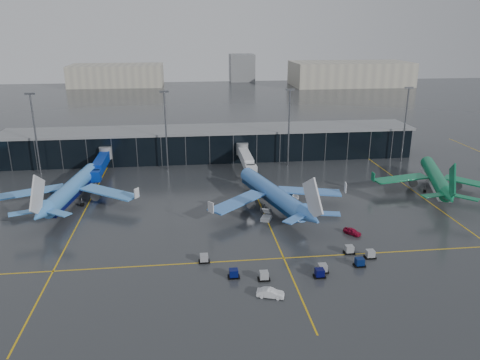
{
  "coord_description": "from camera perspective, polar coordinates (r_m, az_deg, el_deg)",
  "views": [
    {
      "loc": [
        -8.78,
        -98.1,
        44.76
      ],
      "look_at": [
        5.0,
        18.0,
        6.0
      ],
      "focal_mm": 35.0,
      "sensor_mm": 36.0,
      "label": 1
    }
  ],
  "objects": [
    {
      "name": "service_van_white",
      "position": [
        83.24,
        3.73,
        -13.59
      ],
      "size": [
        5.05,
        3.0,
        1.57
      ],
      "primitive_type": "imported",
      "rotation": [
        0.0,
        0.0,
        1.27
      ],
      "color": "silver",
      "rests_on": "ground"
    },
    {
      "name": "distant_hangars",
      "position": [
        374.56,
        2.34,
        12.82
      ],
      "size": [
        260.0,
        71.0,
        22.0
      ],
      "color": "#B2AD99",
      "rests_on": "ground"
    },
    {
      "name": "airliner_aer_lingus",
      "position": [
        142.07,
        22.87,
        1.19
      ],
      "size": [
        47.94,
        51.1,
        12.77
      ],
      "primitive_type": null,
      "rotation": [
        0.0,
        0.0,
        -0.33
      ],
      "color": "#0D6F43",
      "rests_on": "ground"
    },
    {
      "name": "taxi_lines",
      "position": [
        119.05,
        2.82,
        -3.76
      ],
      "size": [
        220.0,
        120.0,
        0.02
      ],
      "color": "gold",
      "rests_on": "ground"
    },
    {
      "name": "airliner_arkefly",
      "position": [
        129.28,
        -19.9,
        0.09
      ],
      "size": [
        43.74,
        48.3,
        13.4
      ],
      "primitive_type": null,
      "rotation": [
        0.0,
        0.0,
        -0.13
      ],
      "color": "#4189D8",
      "rests_on": "ground"
    },
    {
      "name": "baggage_carts",
      "position": [
        92.75,
        7.78,
        -10.16
      ],
      "size": [
        35.64,
        10.18,
        1.7
      ],
      "color": "black",
      "rests_on": "ground"
    },
    {
      "name": "terminal_pier",
      "position": [
        165.09,
        -3.54,
        4.52
      ],
      "size": [
        142.0,
        17.0,
        10.7
      ],
      "color": "black",
      "rests_on": "ground"
    },
    {
      "name": "ground",
      "position": [
        108.18,
        -1.51,
        -6.11
      ],
      "size": [
        600.0,
        600.0,
        0.0
      ],
      "primitive_type": "plane",
      "color": "#282B2D",
      "rests_on": "ground"
    },
    {
      "name": "mobile_airstair",
      "position": [
        113.38,
        3.21,
        -4.52
      ],
      "size": [
        3.27,
        3.8,
        3.45
      ],
      "rotation": [
        0.0,
        0.0,
        -0.4
      ],
      "color": "silver",
      "rests_on": "ground"
    },
    {
      "name": "jet_bridges",
      "position": [
        149.03,
        -16.65,
        1.9
      ],
      "size": [
        94.0,
        27.5,
        7.2
      ],
      "color": "#595B60",
      "rests_on": "ground"
    },
    {
      "name": "service_van_red",
      "position": [
        108.66,
        13.52,
        -6.12
      ],
      "size": [
        3.8,
        4.37,
        1.42
      ],
      "primitive_type": "imported",
      "rotation": [
        0.0,
        0.0,
        0.62
      ],
      "color": "maroon",
      "rests_on": "ground"
    },
    {
      "name": "airliner_klm_near",
      "position": [
        118.62,
        3.93,
        -0.41
      ],
      "size": [
        48.66,
        52.38,
        13.44
      ],
      "primitive_type": null,
      "rotation": [
        0.0,
        0.0,
        0.27
      ],
      "color": "#407CD2",
      "rests_on": "ground"
    },
    {
      "name": "flood_masts",
      "position": [
        151.92,
        -1.43,
        6.58
      ],
      "size": [
        203.0,
        0.5,
        25.5
      ],
      "color": "#595B60",
      "rests_on": "ground"
    }
  ]
}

